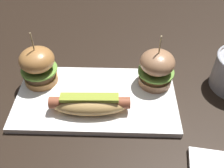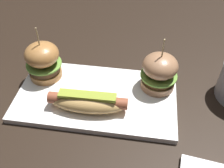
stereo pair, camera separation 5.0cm
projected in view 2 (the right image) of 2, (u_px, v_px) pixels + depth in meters
name	position (u px, v px, depth m)	size (l,w,h in m)	color
ground_plane	(97.00, 99.00, 0.62)	(3.00, 3.00, 0.00)	black
platter_main	(96.00, 97.00, 0.62)	(0.37, 0.21, 0.01)	white
hot_dog	(88.00, 102.00, 0.57)	(0.18, 0.06, 0.05)	tan
slider_left	(43.00, 61.00, 0.63)	(0.09, 0.09, 0.14)	#AA713C
slider_right	(159.00, 72.00, 0.60)	(0.09, 0.09, 0.14)	#A0714E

